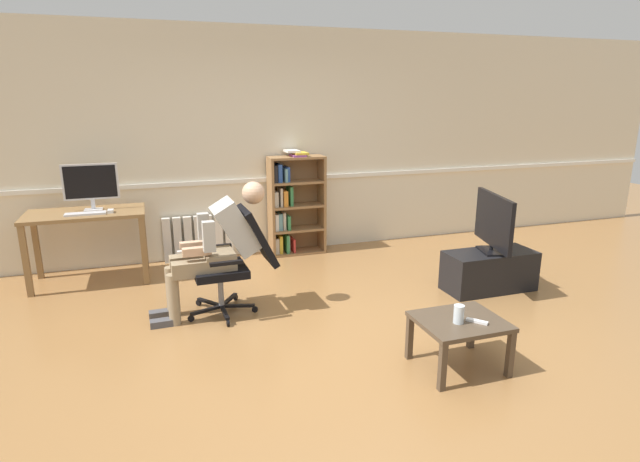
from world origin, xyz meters
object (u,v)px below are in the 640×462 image
object	(u,v)px
computer_desk	(86,223)
spare_remote	(477,321)
imac_monitor	(91,184)
drinking_glass	(459,314)
tv_screen	(494,222)
computer_mouse	(111,211)
tv_stand	(489,271)
bookshelf	(292,205)
keyboard	(85,214)
radiator	(199,238)
office_chair	(237,256)
person_seated	(217,245)
coffee_table	(460,327)

from	to	relation	value
computer_desk	spare_remote	world-z (taller)	computer_desk
imac_monitor	drinking_glass	distance (m)	3.91
imac_monitor	tv_screen	world-z (taller)	imac_monitor
computer_mouse	drinking_glass	world-z (taller)	computer_mouse
tv_stand	drinking_glass	bearing A→B (deg)	-133.67
bookshelf	tv_screen	bearing A→B (deg)	-49.94
keyboard	radiator	size ratio (longest dim) A/B	0.48
keyboard	drinking_glass	size ratio (longest dim) A/B	2.94
imac_monitor	office_chair	xyz separation A→B (m)	(1.27, -1.34, -0.51)
person_seated	spare_remote	size ratio (longest dim) A/B	7.93
imac_monitor	bookshelf	bearing A→B (deg)	5.52
computer_desk	keyboard	size ratio (longest dim) A/B	3.02
keyboard	drinking_glass	xyz separation A→B (m)	(2.61, -2.69, -0.32)
bookshelf	coffee_table	bearing A→B (deg)	-82.92
tv_stand	spare_remote	bearing A→B (deg)	-129.69
computer_mouse	office_chair	bearing A→B (deg)	-46.38
office_chair	computer_desk	bearing A→B (deg)	-135.08
keyboard	computer_mouse	size ratio (longest dim) A/B	3.86
imac_monitor	tv_stand	distance (m)	4.19
spare_remote	tv_stand	bearing A→B (deg)	-169.39
computer_desk	bookshelf	distance (m)	2.31
tv_stand	bookshelf	bearing A→B (deg)	130.04
tv_stand	drinking_glass	world-z (taller)	drinking_glass
keyboard	drinking_glass	world-z (taller)	keyboard
radiator	coffee_table	size ratio (longest dim) A/B	1.35
person_seated	spare_remote	distance (m)	2.26
computer_mouse	coffee_table	world-z (taller)	computer_mouse
computer_desk	tv_stand	xyz separation A→B (m)	(3.84, -1.55, -0.44)
radiator	tv_stand	world-z (taller)	radiator
person_seated	drinking_glass	world-z (taller)	person_seated
tv_stand	coffee_table	distance (m)	1.70
imac_monitor	spare_remote	world-z (taller)	imac_monitor
imac_monitor	computer_mouse	size ratio (longest dim) A/B	5.44
spare_remote	computer_desk	bearing A→B (deg)	-85.78
imac_monitor	spare_remote	distance (m)	4.03
tv_stand	spare_remote	size ratio (longest dim) A/B	6.10
imac_monitor	computer_desk	bearing A→B (deg)	-135.15
bookshelf	coffee_table	world-z (taller)	bookshelf
computer_desk	coffee_table	world-z (taller)	computer_desk
keyboard	bookshelf	bearing A→B (deg)	10.74
imac_monitor	keyboard	distance (m)	0.35
person_seated	keyboard	bearing A→B (deg)	-136.22
computer_mouse	spare_remote	world-z (taller)	computer_mouse
person_seated	coffee_table	world-z (taller)	person_seated
computer_mouse	tv_stand	xyz separation A→B (m)	(3.59, -1.43, -0.57)
radiator	person_seated	distance (m)	1.70
imac_monitor	computer_mouse	distance (m)	0.37
imac_monitor	keyboard	xyz separation A→B (m)	(-0.06, -0.22, -0.27)
bookshelf	tv_stand	size ratio (longest dim) A/B	1.40
imac_monitor	spare_remote	xyz separation A→B (m)	(2.68, -2.94, -0.65)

